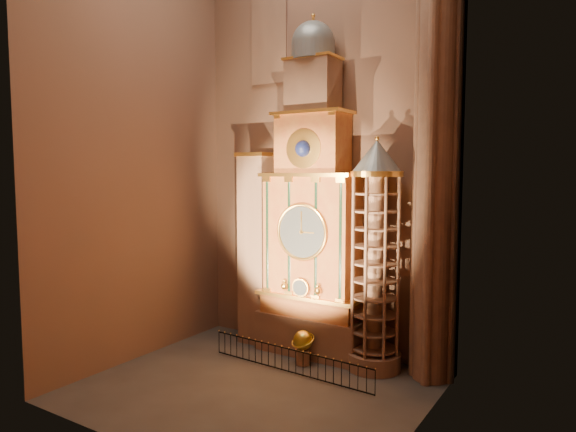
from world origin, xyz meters
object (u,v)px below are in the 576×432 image
Objects in this scene: astronomical_clock at (312,223)px; portrait_tower at (257,248)px; iron_railing at (289,360)px; celestial_globe at (303,344)px; stair_turret at (375,258)px.

portrait_tower is (-3.40, 0.02, -1.53)m from astronomical_clock.
portrait_tower is 1.18× the size of iron_railing.
astronomical_clock is at bearing -0.29° from portrait_tower.
celestial_globe is at bearing -75.06° from astronomical_clock.
astronomical_clock reaches higher than celestial_globe.
celestial_globe is (-3.08, -1.32, -4.27)m from stair_turret.
celestial_globe is 0.19× the size of iron_railing.
astronomical_clock is 10.07× the size of celestial_globe.
astronomical_clock is at bearing 98.50° from iron_railing.
portrait_tower is 5.87m from celestial_globe.
astronomical_clock is 6.73m from iron_railing.
celestial_globe is at bearing 90.17° from iron_railing.
stair_turret reaches higher than celestial_globe.
iron_railing is (0.00, -1.27, -0.39)m from celestial_globe.
portrait_tower is 6.91m from stair_turret.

